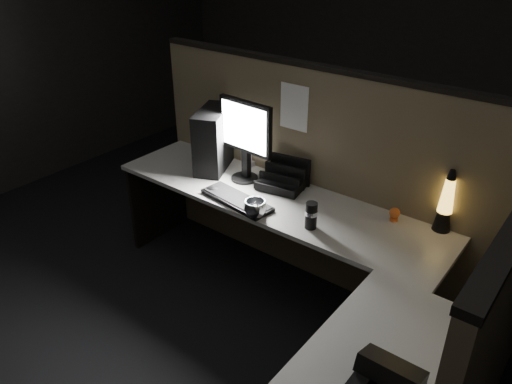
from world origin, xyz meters
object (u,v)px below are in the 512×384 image
Objects in this scene: pc_tower at (214,139)px; keyboard at (237,200)px; monitor at (245,133)px; lava_lamp at (446,206)px; desk_phone at (385,382)px.

pc_tower reaches higher than keyboard.
pc_tower is 0.57m from keyboard.
lava_lamp is at bearing 11.93° from monitor.
keyboard is 1.23m from lava_lamp.
pc_tower is 0.78× the size of monitor.
desk_phone is (0.23, -1.25, -0.10)m from lava_lamp.
pc_tower reaches higher than lava_lamp.
lava_lamp reaches higher than desk_phone.
pc_tower is at bearing -177.18° from monitor.
pc_tower is 1.69× the size of desk_phone.
lava_lamp is at bearing -17.74° from pc_tower.
keyboard is 1.57m from desk_phone.
lava_lamp is 1.49× the size of desk_phone.
monitor is at bearing 144.97° from desk_phone.
desk_phone is at bearing -54.70° from pc_tower.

